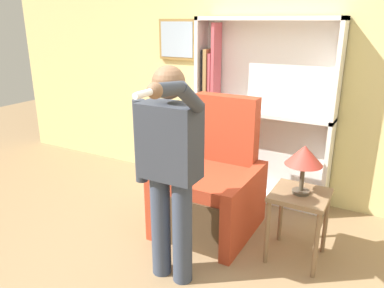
% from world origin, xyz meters
% --- Properties ---
extents(wall_back, '(8.00, 0.11, 2.80)m').
position_xyz_m(wall_back, '(-0.01, 2.03, 1.40)').
color(wall_back, '#DBCC84').
rests_on(wall_back, ground_plane).
extents(bookcase, '(1.50, 0.28, 1.96)m').
position_xyz_m(bookcase, '(-0.36, 1.88, 0.93)').
color(bookcase, white).
rests_on(bookcase, ground_plane).
extents(armchair, '(0.83, 0.89, 1.24)m').
position_xyz_m(armchair, '(-0.37, 1.01, 0.38)').
color(armchair, '#4C3823').
rests_on(armchair, ground_plane).
extents(person_standing, '(0.57, 0.78, 1.64)m').
position_xyz_m(person_standing, '(-0.30, 0.17, 0.94)').
color(person_standing, '#384256').
rests_on(person_standing, ground_plane).
extents(side_table, '(0.44, 0.44, 0.60)m').
position_xyz_m(side_table, '(0.48, 0.90, 0.49)').
color(side_table, '#846647').
rests_on(side_table, ground_plane).
extents(table_lamp, '(0.30, 0.30, 0.40)m').
position_xyz_m(table_lamp, '(0.48, 0.90, 0.91)').
color(table_lamp, '#4C4233').
rests_on(table_lamp, side_table).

